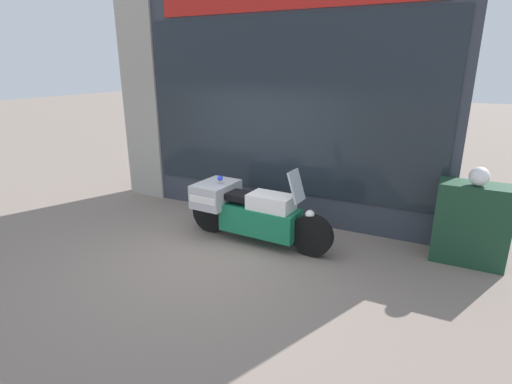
{
  "coord_description": "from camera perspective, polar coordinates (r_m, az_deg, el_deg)",
  "views": [
    {
      "loc": [
        3.11,
        -4.58,
        2.74
      ],
      "look_at": [
        0.18,
        1.19,
        0.67
      ],
      "focal_mm": 28.0,
      "sensor_mm": 36.0,
      "label": 1
    }
  ],
  "objects": [
    {
      "name": "utility_cabinet",
      "position": [
        6.43,
        28.37,
        -4.03
      ],
      "size": [
        0.96,
        0.48,
        1.17
      ],
      "primitive_type": "cube",
      "color": "#193D28",
      "rests_on": "ground"
    },
    {
      "name": "window_display",
      "position": [
        7.52,
        4.11,
        -0.11
      ],
      "size": [
        5.12,
        0.3,
        1.79
      ],
      "color": "slate",
      "rests_on": "ground"
    },
    {
      "name": "paramedic_motorcycle",
      "position": [
        6.39,
        -1.3,
        -2.5
      ],
      "size": [
        2.5,
        0.8,
        1.27
      ],
      "rotation": [
        0.0,
        0.0,
        -0.05
      ],
      "color": "black",
      "rests_on": "ground"
    },
    {
      "name": "shop_building",
      "position": [
        7.5,
        -1.26,
        11.98
      ],
      "size": [
        6.45,
        0.55,
        3.95
      ],
      "color": "#333842",
      "rests_on": "ground"
    },
    {
      "name": "ground_plane",
      "position": [
        6.18,
        -6.58,
        -8.69
      ],
      "size": [
        60.0,
        60.0,
        0.0
      ],
      "primitive_type": "plane",
      "color": "gray"
    },
    {
      "name": "white_helmet",
      "position": [
        6.15,
        29.28,
        1.96
      ],
      "size": [
        0.26,
        0.26,
        0.26
      ],
      "primitive_type": "sphere",
      "color": "white",
      "rests_on": "utility_cabinet"
    }
  ]
}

